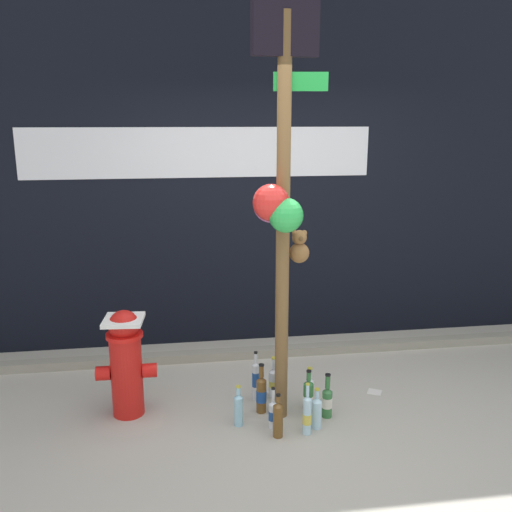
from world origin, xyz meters
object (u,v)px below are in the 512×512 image
Objects in this scene: bottle_9 at (278,418)px; bottle_5 at (239,409)px; bottle_0 at (307,415)px; bottle_1 at (273,413)px; bottle_6 at (274,381)px; bottle_7 at (309,391)px; bottle_8 at (317,412)px; bottle_3 at (256,380)px; memorial_post at (280,191)px; bottle_11 at (280,385)px; bottle_4 at (327,401)px; fire_hydrant at (126,361)px; bottle_2 at (308,398)px; bottle_10 at (261,393)px.

bottle_5 is at bearing 144.46° from bottle_9.
bottle_0 reaches higher than bottle_1.
bottle_7 is (0.24, -0.22, 0.01)m from bottle_6.
bottle_7 is at bearing 36.32° from bottle_1.
bottle_3 is at bearing 128.10° from bottle_8.
bottle_11 is (0.05, 0.19, -1.54)m from memorial_post.
bottle_4 is at bearing -55.19° from bottle_7.
fire_hydrant reaches higher than bottle_4.
bottle_11 is at bearing 128.57° from bottle_2.
memorial_post is at bearing -10.06° from fire_hydrant.
bottle_11 is at bearing 140.82° from bottle_4.
bottle_2 reaches higher than bottle_4.
bottle_6 is at bearing 79.31° from bottle_1.
bottle_3 is at bearing 117.93° from bottle_0.
bottle_10 reaches higher than bottle_5.
bottle_2 is 0.28m from bottle_11.
bottle_9 is 0.83× the size of bottle_10.
bottle_0 reaches higher than bottle_8.
bottle_11 is (-0.20, 0.39, 0.03)m from bottle_8.
bottle_1 is at bearing -15.95° from bottle_5.
bottle_0 is 1.20× the size of bottle_9.
bottle_8 is at bearing -8.28° from bottle_1.
fire_hydrant is 2.38× the size of bottle_4.
memorial_post reaches higher than bottle_4.
bottle_8 is 0.95× the size of bottle_9.
bottle_9 is (-0.29, -0.07, 0.01)m from bottle_8.
bottle_1 is at bearing -18.94° from fire_hydrant.
bottle_1 is at bearing -143.68° from bottle_7.
bottle_6 is at bearing 103.49° from bottle_11.
bottle_2 is 1.09× the size of bottle_6.
bottle_0 is at bearing -51.64° from bottle_10.
bottle_5 is at bearing -130.02° from bottle_6.
bottle_10 reaches higher than bottle_4.
bottle_5 is at bearing -173.60° from bottle_2.
bottle_3 is 0.60m from bottle_8.
bottle_1 is 0.40m from bottle_7.
bottle_3 reaches higher than bottle_0.
bottle_10 is (0.01, -0.20, -0.02)m from bottle_3.
bottle_3 is 0.55m from bottle_9.
bottle_11 is at bearing -24.46° from bottle_3.
bottle_6 is 1.04× the size of bottle_9.
bottle_0 reaches higher than bottle_2.
bottle_3 reaches higher than bottle_6.
bottle_3 reaches higher than bottle_9.
bottle_11 is (0.18, -0.08, -0.02)m from bottle_3.
bottle_7 is 0.37m from bottle_10.
bottle_9 is at bearing -138.59° from bottle_2.
bottle_5 is at bearing -163.27° from bottle_7.
fire_hydrant reaches higher than bottle_9.
memorial_post reaches higher than bottle_1.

